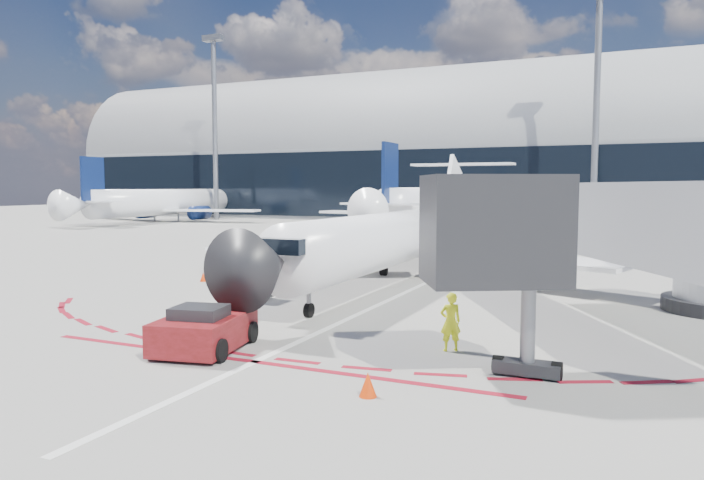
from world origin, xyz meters
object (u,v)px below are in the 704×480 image
at_px(ramp_worker, 451,322).
at_px(uld_container, 245,280).
at_px(regional_jet, 401,236).
at_px(pushback_tug, 204,330).

height_order(ramp_worker, uld_container, ramp_worker).
relative_size(regional_jet, ramp_worker, 15.87).
height_order(pushback_tug, ramp_worker, ramp_worker).
xyz_separation_m(regional_jet, uld_container, (-4.06, -7.58, -1.39)).
xyz_separation_m(ramp_worker, uld_container, (-9.83, 4.45, -0.01)).
distance_m(regional_jet, ramp_worker, 13.41).
bearing_deg(pushback_tug, uld_container, 104.36).
bearing_deg(pushback_tug, regional_jet, 76.45).
height_order(regional_jet, ramp_worker, regional_jet).
bearing_deg(regional_jet, pushback_tug, -92.35).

